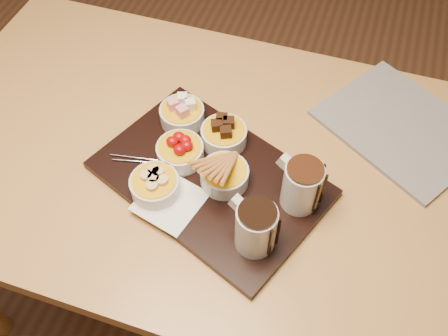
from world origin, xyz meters
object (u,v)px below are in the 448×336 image
(pitcher_milk_chocolate, at_px, (302,186))
(newspaper, at_px, (401,126))
(serving_board, at_px, (210,179))
(bowl_strawberries, at_px, (180,152))
(dining_table, at_px, (181,172))
(pitcher_dark_chocolate, at_px, (256,228))

(pitcher_milk_chocolate, relative_size, newspaper, 0.31)
(serving_board, height_order, newspaper, serving_board)
(bowl_strawberries, bearing_deg, dining_table, 119.34)
(dining_table, height_order, serving_board, serving_board)
(bowl_strawberries, relative_size, newspaper, 0.30)
(serving_board, height_order, pitcher_milk_chocolate, pitcher_milk_chocolate)
(serving_board, height_order, pitcher_dark_chocolate, pitcher_dark_chocolate)
(serving_board, bearing_deg, pitcher_milk_chocolate, 21.80)
(bowl_strawberries, height_order, pitcher_dark_chocolate, pitcher_dark_chocolate)
(bowl_strawberries, bearing_deg, pitcher_milk_chocolate, -5.88)
(serving_board, xyz_separation_m, pitcher_milk_chocolate, (0.19, -0.00, 0.06))
(bowl_strawberries, xyz_separation_m, pitcher_dark_chocolate, (0.21, -0.14, 0.03))
(serving_board, distance_m, newspaper, 0.46)
(pitcher_milk_chocolate, bearing_deg, newspaper, 79.83)
(pitcher_dark_chocolate, xyz_separation_m, pitcher_milk_chocolate, (0.06, 0.12, 0.00))
(pitcher_milk_chocolate, bearing_deg, dining_table, -171.04)
(serving_board, bearing_deg, newspaper, 59.41)
(bowl_strawberries, bearing_deg, newspaper, 29.64)
(dining_table, bearing_deg, pitcher_milk_chocolate, -13.31)
(pitcher_dark_chocolate, height_order, newspaper, pitcher_dark_chocolate)
(dining_table, relative_size, pitcher_milk_chocolate, 11.48)
(dining_table, bearing_deg, newspaper, 24.38)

